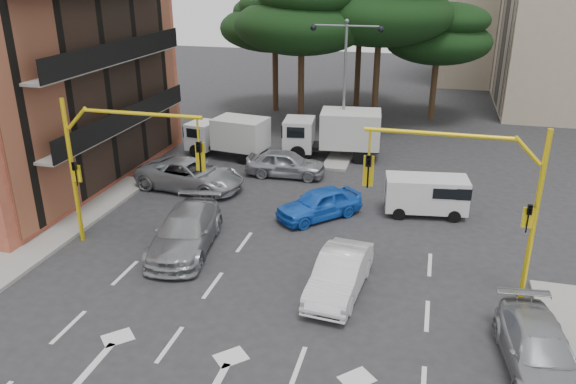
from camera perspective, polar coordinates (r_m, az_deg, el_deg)
name	(u,v)px	position (r m, az deg, el deg)	size (l,w,h in m)	color
ground	(266,293)	(19.97, -2.23, -10.21)	(120.00, 120.00, 0.00)	#28282B
median_strip	(342,154)	(34.21, 5.50, 3.90)	(1.40, 6.00, 0.15)	gray
pine_left_near	(302,15)	(39.26, 1.46, 17.55)	(9.15, 9.15, 10.23)	#382616
pine_center	(381,3)	(40.37, 9.46, 18.38)	(9.98, 9.98, 11.16)	#382616
pine_left_far	(275,20)	(43.92, -1.28, 17.11)	(8.32, 8.32, 9.30)	#382616
pine_right	(440,34)	(42.34, 15.15, 15.27)	(7.49, 7.49, 8.37)	#382616
pine_back	(361,9)	(45.60, 7.45, 18.00)	(9.15, 9.15, 10.23)	#382616
signal_mast_right	(481,188)	(19.44, 18.98, 0.42)	(5.79, 0.37, 6.00)	yellow
signal_mast_left	(110,155)	(22.67, -17.61, 3.60)	(5.79, 0.37, 6.00)	yellow
street_lamp_center	(345,64)	(32.95, 5.84, 12.78)	(4.16, 0.36, 7.77)	slate
car_white_hatch	(340,274)	(19.73, 5.26, -8.30)	(1.52, 4.35, 1.43)	silver
car_blue_compact	(319,203)	(25.33, 3.20, -1.17)	(1.63, 4.04, 1.38)	blue
car_silver_wagon	(185,232)	(22.83, -10.38, -3.97)	(2.19, 5.38, 1.56)	gray
car_silver_cross_a	(190,175)	(28.98, -9.90, 1.74)	(2.55, 5.54, 1.54)	#96989D
car_silver_cross_b	(286,163)	(30.36, -0.23, 2.94)	(1.72, 4.28, 1.46)	#9C9EA3
car_silver_parked	(539,351)	(17.68, 24.16, -14.54)	(1.88, 4.62, 1.34)	#919498
van_white	(426,196)	(26.33, 13.82, -0.35)	(1.65, 3.65, 1.82)	silver
box_truck_a	(228,137)	(33.64, -6.16, 5.59)	(2.07, 4.94, 2.43)	silver
box_truck_b	(333,134)	(33.42, 4.56, 5.89)	(2.41, 5.74, 2.82)	silver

